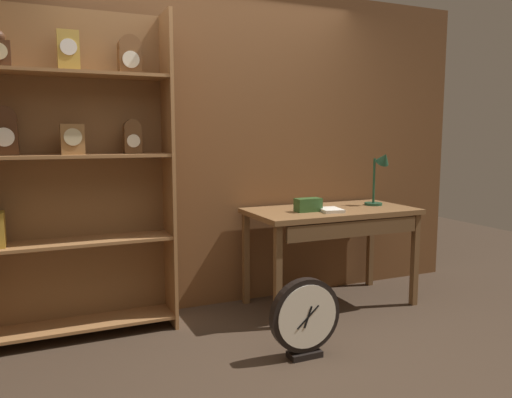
# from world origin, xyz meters

# --- Properties ---
(ground_plane) EXTENTS (10.00, 10.00, 0.00)m
(ground_plane) POSITION_xyz_m (0.00, 0.00, 0.00)
(ground_plane) COLOR #3D2D21
(back_wood_panel) EXTENTS (4.80, 0.05, 2.60)m
(back_wood_panel) POSITION_xyz_m (0.00, 1.30, 1.30)
(back_wood_panel) COLOR brown
(back_wood_panel) RESTS_ON ground
(bookshelf) EXTENTS (1.32, 0.32, 2.26)m
(bookshelf) POSITION_xyz_m (-1.12, 1.05, 1.17)
(bookshelf) COLOR #9E6B3D
(bookshelf) RESTS_ON ground
(workbench) EXTENTS (1.36, 0.70, 0.81)m
(workbench) POSITION_xyz_m (0.87, 0.86, 0.72)
(workbench) COLOR brown
(workbench) RESTS_ON ground
(desk_lamp) EXTENTS (0.20, 0.20, 0.47)m
(desk_lamp) POSITION_xyz_m (1.36, 0.89, 1.09)
(desk_lamp) COLOR #1E472D
(desk_lamp) RESTS_ON workbench
(toolbox_small) EXTENTS (0.21, 0.10, 0.11)m
(toolbox_small) POSITION_xyz_m (0.62, 0.84, 0.86)
(toolbox_small) COLOR #2D5123
(toolbox_small) RESTS_ON workbench
(open_repair_manual) EXTENTS (0.20, 0.24, 0.02)m
(open_repair_manual) POSITION_xyz_m (0.78, 0.76, 0.82)
(open_repair_manual) COLOR silver
(open_repair_manual) RESTS_ON workbench
(round_clock_large) EXTENTS (0.48, 0.11, 0.52)m
(round_clock_large) POSITION_xyz_m (0.18, 0.09, 0.26)
(round_clock_large) COLOR black
(round_clock_large) RESTS_ON ground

